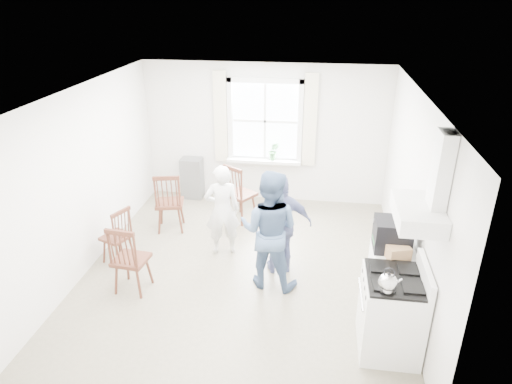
# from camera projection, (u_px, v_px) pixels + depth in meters

# --- Properties ---
(room_shell) EXTENTS (4.62, 5.12, 2.64)m
(room_shell) POSITION_uv_depth(u_px,v_px,m) (242.00, 188.00, 6.21)
(room_shell) COLOR gray
(room_shell) RESTS_ON ground
(window_assembly) EXTENTS (1.88, 0.24, 1.70)m
(window_assembly) POSITION_uv_depth(u_px,v_px,m) (265.00, 126.00, 8.35)
(window_assembly) COLOR white
(window_assembly) RESTS_ON room_shell
(range_hood) EXTENTS (0.45, 0.76, 0.94)m
(range_hood) POSITION_uv_depth(u_px,v_px,m) (426.00, 199.00, 4.48)
(range_hood) COLOR silver
(range_hood) RESTS_ON room_shell
(shelf_unit) EXTENTS (0.40, 0.30, 0.80)m
(shelf_unit) POSITION_uv_depth(u_px,v_px,m) (192.00, 178.00, 8.86)
(shelf_unit) COLOR slate
(shelf_unit) RESTS_ON ground
(gas_stove) EXTENTS (0.68, 0.76, 1.12)m
(gas_stove) POSITION_uv_depth(u_px,v_px,m) (391.00, 313.00, 5.08)
(gas_stove) COLOR white
(gas_stove) RESTS_ON ground
(kettle) EXTENTS (0.20, 0.20, 0.28)m
(kettle) POSITION_uv_depth(u_px,v_px,m) (388.00, 283.00, 4.65)
(kettle) COLOR silver
(kettle) RESTS_ON gas_stove
(low_cabinet) EXTENTS (0.50, 0.55, 0.90)m
(low_cabinet) POSITION_uv_depth(u_px,v_px,m) (390.00, 279.00, 5.72)
(low_cabinet) COLOR silver
(low_cabinet) RESTS_ON ground
(stereo_stack) EXTENTS (0.43, 0.39, 0.38)m
(stereo_stack) POSITION_uv_depth(u_px,v_px,m) (392.00, 235.00, 5.45)
(stereo_stack) COLOR black
(stereo_stack) RESTS_ON low_cabinet
(cardboard_box) EXTENTS (0.30, 0.25, 0.16)m
(cardboard_box) POSITION_uv_depth(u_px,v_px,m) (398.00, 253.00, 5.29)
(cardboard_box) COLOR #AA7E52
(cardboard_box) RESTS_ON low_cabinet
(windsor_chair_a) EXTENTS (0.53, 0.52, 1.06)m
(windsor_chair_a) POSITION_uv_depth(u_px,v_px,m) (168.00, 197.00, 7.48)
(windsor_chair_a) COLOR #442116
(windsor_chair_a) RESTS_ON ground
(windsor_chair_b) EXTENTS (0.47, 0.46, 1.02)m
(windsor_chair_b) POSITION_uv_depth(u_px,v_px,m) (126.00, 254.00, 5.94)
(windsor_chair_b) COLOR #442116
(windsor_chair_b) RESTS_ON ground
(windsor_chair_c) EXTENTS (0.48, 0.49, 0.90)m
(windsor_chair_c) POSITION_uv_depth(u_px,v_px,m) (120.00, 230.00, 6.67)
(windsor_chair_c) COLOR #442116
(windsor_chair_c) RESTS_ON ground
(person_left) EXTENTS (0.65, 0.65, 1.45)m
(person_left) POSITION_uv_depth(u_px,v_px,m) (222.00, 210.00, 6.87)
(person_left) COLOR silver
(person_left) RESTS_ON ground
(person_mid) EXTENTS (0.94, 0.94, 1.69)m
(person_mid) POSITION_uv_depth(u_px,v_px,m) (269.00, 230.00, 6.07)
(person_mid) COLOR #475F84
(person_mid) RESTS_ON ground
(person_right) EXTENTS (1.07, 1.07, 1.49)m
(person_right) POSITION_uv_depth(u_px,v_px,m) (281.00, 225.00, 6.40)
(person_right) COLOR navy
(person_right) RESTS_ON ground
(potted_plant) EXTENTS (0.20, 0.20, 0.34)m
(potted_plant) POSITION_uv_depth(u_px,v_px,m) (274.00, 151.00, 8.43)
(potted_plant) COLOR #2F6B33
(potted_plant) RESTS_ON window_assembly
(windsor_chair_d) EXTENTS (0.61, 0.61, 1.06)m
(windsor_chair_d) POSITION_uv_depth(u_px,v_px,m) (236.00, 188.00, 7.83)
(windsor_chair_d) COLOR #442116
(windsor_chair_d) RESTS_ON ground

